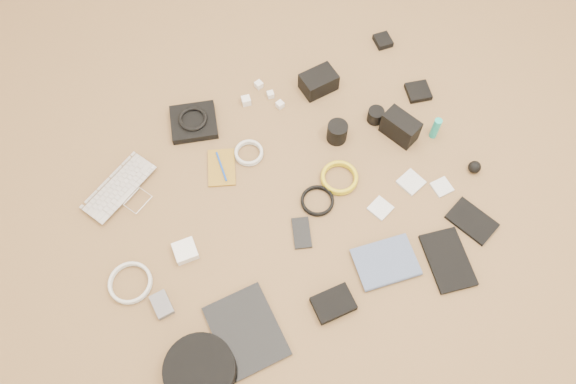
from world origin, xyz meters
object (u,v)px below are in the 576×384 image
headphone_case (200,370)px  paperback (394,283)px  laptop (128,194)px  tablet (246,331)px  dslr_camera (319,82)px  phone (302,233)px

headphone_case → paperback: headphone_case is taller
laptop → paperback: (0.66, -0.75, -0.00)m
tablet → headphone_case: 0.19m
headphone_case → laptop: bearing=87.2°
dslr_camera → phone: (-0.38, -0.52, -0.03)m
laptop → phone: size_ratio=2.47×
phone → headphone_case: 0.57m
tablet → phone: size_ratio=2.27×
tablet → laptop: bearing=106.1°
tablet → phone: bearing=35.9°
dslr_camera → headphone_case: bearing=-139.6°
headphone_case → paperback: size_ratio=1.08×
tablet → headphone_case: (-0.18, -0.04, 0.02)m
dslr_camera → tablet: size_ratio=0.52×
laptop → tablet: (0.15, -0.65, -0.01)m
laptop → headphone_case: bearing=-117.8°
dslr_camera → paperback: (-0.20, -0.83, -0.03)m
laptop → dslr_camera: bearing=-19.7°
tablet → phone: tablet is taller
dslr_camera → phone: size_ratio=1.17×
phone → paperback: paperback is taller
laptop → headphone_case: 0.70m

